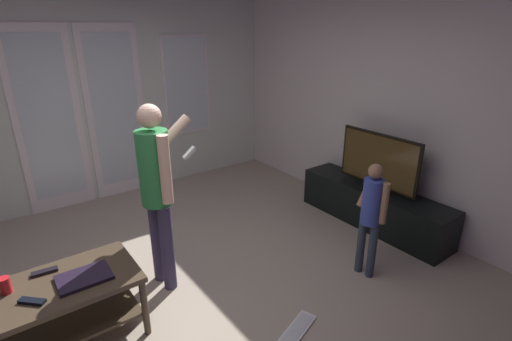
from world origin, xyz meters
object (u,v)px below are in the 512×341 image
object	(u,v)px
loose_keyboard	(296,331)
cup_near_edge	(5,285)
tv_stand	(373,206)
dvd_remote_slim	(45,272)
coffee_table	(62,299)
tv_remote_black	(32,301)
person_adult	(157,183)
flat_screen_tv	(379,161)
person_child	(371,211)
laptop_closed	(84,277)

from	to	relation	value
loose_keyboard	cup_near_edge	bearing A→B (deg)	148.27
tv_stand	dvd_remote_slim	distance (m)	3.27
cup_near_edge	dvd_remote_slim	world-z (taller)	cup_near_edge
loose_keyboard	dvd_remote_slim	bearing A→B (deg)	142.06
tv_stand	cup_near_edge	xyz separation A→B (m)	(-3.47, 0.31, 0.33)
coffee_table	loose_keyboard	distance (m)	1.68
tv_remote_black	dvd_remote_slim	xyz separation A→B (m)	(0.12, 0.29, 0.00)
tv_stand	loose_keyboard	xyz separation A→B (m)	(-1.82, -0.71, -0.21)
person_adult	flat_screen_tv	bearing A→B (deg)	-10.23
tv_remote_black	person_child	bearing A→B (deg)	30.95
flat_screen_tv	person_child	distance (m)	0.99
laptop_closed	dvd_remote_slim	xyz separation A→B (m)	(-0.21, 0.24, -0.00)
coffee_table	flat_screen_tv	world-z (taller)	flat_screen_tv
laptop_closed	tv_remote_black	bearing A→B (deg)	-169.48
flat_screen_tv	cup_near_edge	distance (m)	3.49
tv_remote_black	dvd_remote_slim	size ratio (longest dim) A/B	1.00
loose_keyboard	dvd_remote_slim	distance (m)	1.86
loose_keyboard	dvd_remote_slim	size ratio (longest dim) A/B	2.70
flat_screen_tv	tv_remote_black	xyz separation A→B (m)	(-3.35, 0.10, -0.25)
coffee_table	tv_remote_black	bearing A→B (deg)	-146.96
tv_stand	person_adult	xyz separation A→B (m)	(-2.33, 0.42, 0.73)
tv_stand	cup_near_edge	world-z (taller)	cup_near_edge
person_child	flat_screen_tv	bearing A→B (deg)	33.74
cup_near_edge	tv_remote_black	size ratio (longest dim) A/B	0.66
tv_stand	flat_screen_tv	size ratio (longest dim) A/B	1.85
coffee_table	tv_remote_black	world-z (taller)	tv_remote_black
tv_stand	tv_remote_black	size ratio (longest dim) A/B	10.49
person_adult	laptop_closed	xyz separation A→B (m)	(-0.69, -0.27, -0.44)
person_adult	person_child	distance (m)	1.82
loose_keyboard	person_child	bearing A→B (deg)	9.56
coffee_table	person_child	xyz separation A→B (m)	(2.36, -0.75, 0.28)
flat_screen_tv	person_child	bearing A→B (deg)	-146.26
person_child	dvd_remote_slim	distance (m)	2.59
tv_stand	dvd_remote_slim	size ratio (longest dim) A/B	10.49
person_child	dvd_remote_slim	xyz separation A→B (m)	(-2.41, 0.93, -0.13)
loose_keyboard	dvd_remote_slim	world-z (taller)	dvd_remote_slim
dvd_remote_slim	person_child	bearing A→B (deg)	-15.76
flat_screen_tv	person_child	world-z (taller)	same
laptop_closed	cup_near_edge	distance (m)	0.47
person_adult	person_child	world-z (taller)	person_adult
loose_keyboard	laptop_closed	bearing A→B (deg)	144.37
person_child	laptop_closed	distance (m)	2.32
person_adult	coffee_table	bearing A→B (deg)	-165.87
laptop_closed	dvd_remote_slim	distance (m)	0.32
dvd_remote_slim	tv_remote_black	bearing A→B (deg)	-106.58
tv_stand	tv_remote_black	bearing A→B (deg)	178.31
laptop_closed	tv_stand	bearing A→B (deg)	-2.05
tv_remote_black	dvd_remote_slim	distance (m)	0.32
coffee_table	dvd_remote_slim	world-z (taller)	dvd_remote_slim
flat_screen_tv	loose_keyboard	xyz separation A→B (m)	(-1.82, -0.71, -0.75)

